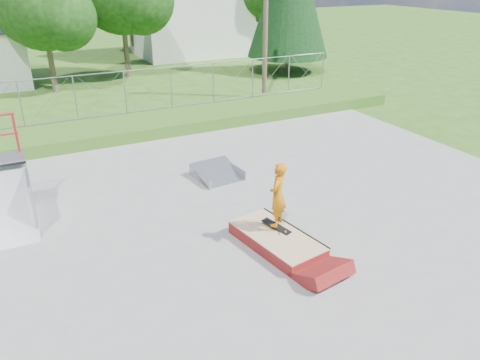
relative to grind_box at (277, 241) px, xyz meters
name	(u,v)px	position (x,y,z in m)	size (l,w,h in m)	color
ground	(239,242)	(-0.70, 0.60, -0.18)	(120.00, 120.00, 0.00)	#345618
concrete_pad	(239,241)	(-0.70, 0.60, -0.16)	(20.00, 16.00, 0.04)	gray
grass_berm	(134,126)	(-0.70, 10.10, 0.07)	(24.00, 3.00, 0.50)	#345618
grind_box	(277,241)	(0.00, 0.00, 0.00)	(1.53, 2.56, 0.36)	maroon
flat_bank_ramp	(218,173)	(0.41, 4.29, 0.02)	(1.32, 1.41, 0.40)	#9B9EA2
skateboard	(277,227)	(0.14, 0.25, 0.22)	(0.22, 0.80, 0.02)	black
skater	(278,197)	(0.14, 0.25, 1.02)	(0.58, 0.38, 1.59)	#CB710C
chain_link_fence	(125,93)	(-0.70, 11.10, 1.22)	(20.00, 0.06, 1.80)	gray
gable_house	(190,1)	(8.30, 26.60, 3.66)	(8.40, 6.08, 8.94)	white
utility_pole	(266,16)	(6.80, 12.60, 3.82)	(0.24, 0.24, 8.00)	brown
tree_left_near	(48,9)	(-2.45, 18.44, 4.06)	(4.76, 4.48, 6.65)	brown
tree_back_mid	(133,4)	(4.51, 28.46, 3.45)	(4.08, 3.84, 5.70)	brown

